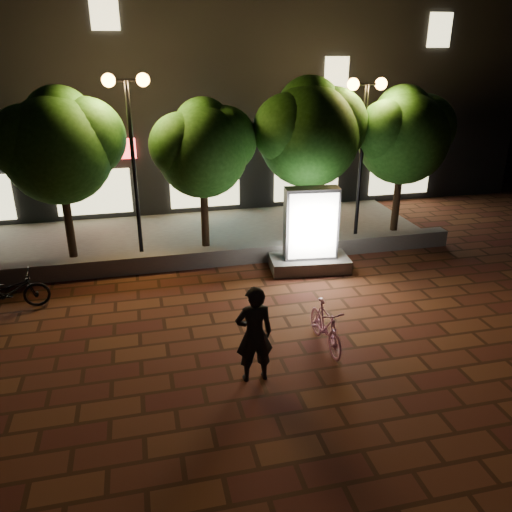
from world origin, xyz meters
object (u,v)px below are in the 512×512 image
object	(u,v)px
street_lamp_left	(130,120)
rider	(254,334)
tree_left	(59,143)
street_lamp_right	(364,118)
tree_mid	(203,145)
ad_kiosk	(310,238)
scooter_parked	(8,292)
tree_far_right	(405,132)
tree_right	(310,129)
scooter_pink	(326,326)

from	to	relation	value
street_lamp_left	rider	bearing A→B (deg)	-74.23
tree_left	street_lamp_right	size ratio (longest dim) A/B	0.98
tree_mid	street_lamp_left	xyz separation A→B (m)	(-2.05, -0.26, 0.81)
street_lamp_left	ad_kiosk	distance (m)	5.96
tree_mid	scooter_parked	world-z (taller)	tree_mid
tree_mid	street_lamp_right	size ratio (longest dim) A/B	0.90
tree_far_right	rider	size ratio (longest dim) A/B	2.45
tree_right	ad_kiosk	world-z (taller)	tree_right
tree_mid	rider	world-z (taller)	tree_mid
tree_right	tree_far_right	size ratio (longest dim) A/B	1.06
tree_left	street_lamp_right	world-z (taller)	street_lamp_right
tree_left	street_lamp_left	bearing A→B (deg)	-7.70
tree_far_right	ad_kiosk	xyz separation A→B (m)	(-3.91, -2.43, -2.40)
tree_mid	tree_right	xyz separation A→B (m)	(3.31, 0.00, 0.35)
street_lamp_right	tree_right	bearing A→B (deg)	170.90
tree_mid	ad_kiosk	distance (m)	4.20
tree_left	street_lamp_right	bearing A→B (deg)	-1.68
tree_far_right	tree_right	bearing A→B (deg)	180.00
tree_left	tree_far_right	size ratio (longest dim) A/B	1.03
tree_right	scooter_parked	bearing A→B (deg)	-160.03
tree_right	rider	bearing A→B (deg)	-115.65
tree_far_right	rider	bearing A→B (deg)	-132.90
tree_left	rider	distance (m)	8.48
street_lamp_left	scooter_pink	distance (m)	7.93
tree_left	scooter_pink	world-z (taller)	tree_left
tree_far_right	street_lamp_right	world-z (taller)	street_lamp_right
street_lamp_left	scooter_parked	size ratio (longest dim) A/B	2.82
tree_left	scooter_parked	xyz separation A→B (m)	(-1.21, -3.09, -2.96)
rider	street_lamp_right	bearing A→B (deg)	-126.19
street_lamp_left	rider	distance (m)	7.75
scooter_pink	street_lamp_left	bearing A→B (deg)	119.09
tree_far_right	street_lamp_left	bearing A→B (deg)	-178.24
ad_kiosk	rider	world-z (taller)	ad_kiosk
street_lamp_left	scooter_pink	bearing A→B (deg)	-59.14
street_lamp_right	tree_left	bearing A→B (deg)	178.32
ad_kiosk	rider	distance (m)	5.42
tree_right	ad_kiosk	size ratio (longest dim) A/B	2.11
rider	scooter_parked	distance (m)	6.51
tree_left	tree_mid	size ratio (longest dim) A/B	1.09
tree_right	scooter_pink	world-z (taller)	tree_right
tree_left	scooter_pink	distance (m)	8.97
ad_kiosk	scooter_pink	bearing A→B (deg)	-104.21
tree_mid	tree_right	distance (m)	3.32
ad_kiosk	rider	size ratio (longest dim) A/B	1.23
street_lamp_right	scooter_parked	size ratio (longest dim) A/B	2.71
tree_right	scooter_pink	bearing A→B (deg)	-105.08
ad_kiosk	street_lamp_left	bearing A→B (deg)	155.00
tree_left	tree_right	size ratio (longest dim) A/B	0.97
tree_mid	ad_kiosk	size ratio (longest dim) A/B	1.88
tree_left	tree_mid	bearing A→B (deg)	-0.00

